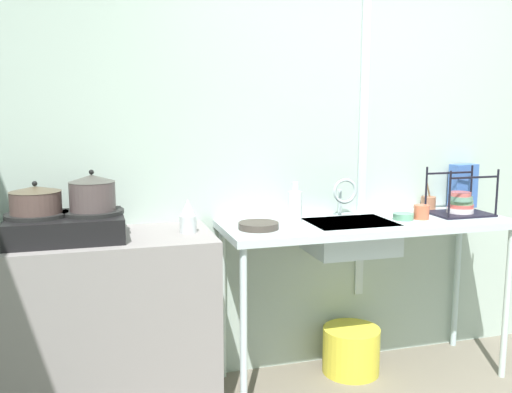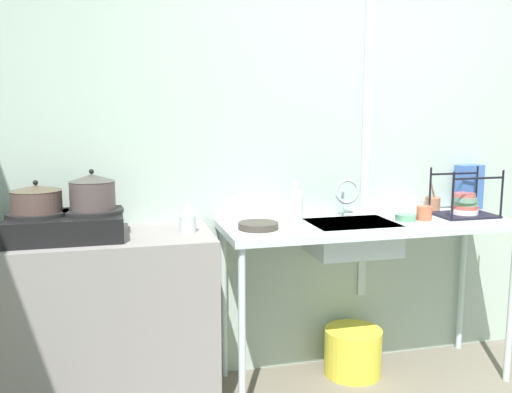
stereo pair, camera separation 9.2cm
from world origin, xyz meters
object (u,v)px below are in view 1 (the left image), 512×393
object	(u,v)px
cereal_box	(463,186)
utensil_jar	(428,203)
bucket_on_floor	(351,350)
frying_pan	(259,226)
faucet	(344,193)
dish_rack	(460,205)
bottle_by_sink	(295,206)
sink_basin	(350,237)
pot_on_right_burner	(92,192)
small_bowl_on_drainboard	(403,216)
percolator	(188,216)
stove	(66,226)
pot_on_left_burner	(36,199)
cup_by_rack	(421,212)

from	to	relation	value
cereal_box	utensil_jar	size ratio (longest dim) A/B	1.43
bucket_on_floor	frying_pan	bearing A→B (deg)	-169.96
frying_pan	faucet	bearing A→B (deg)	17.84
dish_rack	bottle_by_sink	xyz separation A→B (m)	(-1.00, 0.05, 0.03)
sink_basin	dish_rack	world-z (taller)	dish_rack
pot_on_right_burner	small_bowl_on_drainboard	distance (m)	1.66
pot_on_right_burner	frying_pan	distance (m)	0.83
sink_basin	frying_pan	bearing A→B (deg)	-176.61
percolator	bottle_by_sink	world-z (taller)	bottle_by_sink
stove	sink_basin	size ratio (longest dim) A/B	1.17
bottle_by_sink	pot_on_left_burner	bearing A→B (deg)	-177.54
dish_rack	small_bowl_on_drainboard	bearing A→B (deg)	-174.37
sink_basin	utensil_jar	size ratio (longest dim) A/B	2.42
pot_on_right_burner	frying_pan	bearing A→B (deg)	-2.36
pot_on_left_burner	cup_by_rack	distance (m)	2.01
dish_rack	cup_by_rack	size ratio (longest dim) A/B	3.87
pot_on_right_burner	percolator	size ratio (longest dim) A/B	1.28
dish_rack	cup_by_rack	world-z (taller)	dish_rack
stove	cup_by_rack	world-z (taller)	stove
percolator	frying_pan	world-z (taller)	percolator
pot_on_left_burner	cup_by_rack	xyz separation A→B (m)	(2.00, -0.04, -0.16)
percolator	bucket_on_floor	world-z (taller)	percolator
frying_pan	bottle_by_sink	distance (m)	0.26
stove	pot_on_right_burner	bearing A→B (deg)	-0.00
stove	utensil_jar	world-z (taller)	utensil_jar
bucket_on_floor	cup_by_rack	bearing A→B (deg)	-18.04
dish_rack	small_bowl_on_drainboard	xyz separation A→B (m)	(-0.40, -0.04, -0.04)
cup_by_rack	small_bowl_on_drainboard	world-z (taller)	cup_by_rack
faucet	bottle_by_sink	size ratio (longest dim) A/B	0.99
bucket_on_floor	cereal_box	bearing A→B (deg)	9.60
percolator	faucet	bearing A→B (deg)	10.11
dish_rack	cup_by_rack	distance (m)	0.30
bottle_by_sink	bucket_on_floor	size ratio (longest dim) A/B	0.67
pot_on_right_burner	bucket_on_floor	bearing A→B (deg)	2.93
bucket_on_floor	small_bowl_on_drainboard	bearing A→B (deg)	-22.42
frying_pan	small_bowl_on_drainboard	xyz separation A→B (m)	(0.84, 0.00, 0.00)
dish_rack	bottle_by_sink	distance (m)	1.00
faucet	cereal_box	size ratio (longest dim) A/B	0.81
small_bowl_on_drainboard	bucket_on_floor	size ratio (longest dim) A/B	0.35
stove	cup_by_rack	bearing A→B (deg)	-1.28
percolator	small_bowl_on_drainboard	size ratio (longest dim) A/B	1.48
utensil_jar	bucket_on_floor	distance (m)	1.00
sink_basin	bottle_by_sink	world-z (taller)	bottle_by_sink
dish_rack	small_bowl_on_drainboard	distance (m)	0.40
bottle_by_sink	small_bowl_on_drainboard	bearing A→B (deg)	-7.92
small_bowl_on_drainboard	utensil_jar	distance (m)	0.39
frying_pan	sink_basin	bearing A→B (deg)	3.39
pot_on_left_burner	sink_basin	bearing A→B (deg)	-0.06
faucet	cup_by_rack	size ratio (longest dim) A/B	2.58
frying_pan	utensil_jar	xyz separation A→B (m)	(1.15, 0.24, 0.02)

